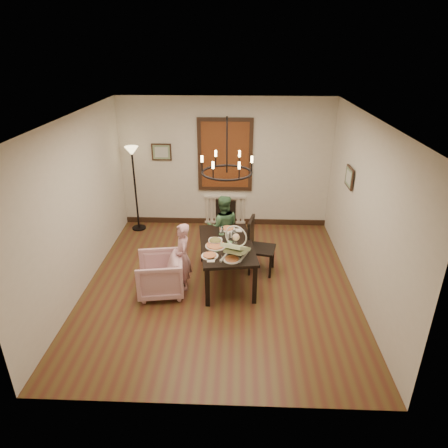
# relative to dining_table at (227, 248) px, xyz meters

# --- Properties ---
(room_shell) EXTENTS (4.51, 5.00, 2.81)m
(room_shell) POSITION_rel_dining_table_xyz_m (-0.11, 0.23, 0.77)
(room_shell) COLOR brown
(room_shell) RESTS_ON ground
(dining_table) EXTENTS (1.06, 1.63, 0.71)m
(dining_table) POSITION_rel_dining_table_xyz_m (0.00, 0.00, 0.00)
(dining_table) COLOR black
(dining_table) RESTS_ON room_shell
(chair_far) EXTENTS (0.49, 0.49, 0.93)m
(chair_far) POSITION_rel_dining_table_xyz_m (-0.11, 1.29, -0.16)
(chair_far) COLOR black
(chair_far) RESTS_ON room_shell
(chair_right) EXTENTS (0.53, 0.53, 1.02)m
(chair_right) POSITION_rel_dining_table_xyz_m (0.61, 0.32, -0.12)
(chair_right) COLOR black
(chair_right) RESTS_ON room_shell
(armchair) EXTENTS (0.84, 0.83, 0.67)m
(armchair) POSITION_rel_dining_table_xyz_m (-1.07, -0.42, -0.29)
(armchair) COLOR #D9A6AA
(armchair) RESTS_ON room_shell
(elderly_woman) EXTENTS (0.31, 0.40, 0.96)m
(elderly_woman) POSITION_rel_dining_table_xyz_m (-0.71, -0.24, -0.15)
(elderly_woman) COLOR #C88D93
(elderly_woman) RESTS_ON room_shell
(seated_man) EXTENTS (0.54, 0.44, 1.03)m
(seated_man) POSITION_rel_dining_table_xyz_m (-0.10, 0.84, -0.11)
(seated_man) COLOR #406C45
(seated_man) RESTS_ON room_shell
(baby_bouncer) EXTENTS (0.55, 0.63, 0.34)m
(baby_bouncer) POSITION_rel_dining_table_xyz_m (0.16, -0.40, 0.26)
(baby_bouncer) COLOR #C2D995
(baby_bouncer) RESTS_ON dining_table
(salad_bowl) EXTENTS (0.28, 0.28, 0.07)m
(salad_bowl) POSITION_rel_dining_table_xyz_m (-0.19, 0.01, 0.12)
(salad_bowl) COLOR white
(salad_bowl) RESTS_ON dining_table
(pizza_platter) EXTENTS (0.34, 0.34, 0.04)m
(pizza_platter) POSITION_rel_dining_table_xyz_m (-0.18, -0.12, 0.10)
(pizza_platter) COLOR tan
(pizza_platter) RESTS_ON dining_table
(drinking_glass) EXTENTS (0.07, 0.07, 0.13)m
(drinking_glass) POSITION_rel_dining_table_xyz_m (0.14, 0.02, 0.15)
(drinking_glass) COLOR silver
(drinking_glass) RESTS_ON dining_table
(window_blinds) EXTENTS (1.00, 0.03, 1.40)m
(window_blinds) POSITION_rel_dining_table_xyz_m (-0.11, 2.33, 0.97)
(window_blinds) COLOR brown
(window_blinds) RESTS_ON room_shell
(radiator) EXTENTS (0.92, 0.12, 0.62)m
(radiator) POSITION_rel_dining_table_xyz_m (-0.11, 2.35, -0.28)
(radiator) COLOR silver
(radiator) RESTS_ON room_shell
(picture_back) EXTENTS (0.42, 0.03, 0.36)m
(picture_back) POSITION_rel_dining_table_xyz_m (-1.46, 2.34, 1.02)
(picture_back) COLOR black
(picture_back) RESTS_ON room_shell
(picture_right) EXTENTS (0.03, 0.42, 0.36)m
(picture_right) POSITION_rel_dining_table_xyz_m (2.10, 0.77, 1.02)
(picture_right) COLOR black
(picture_right) RESTS_ON room_shell
(floor_lamp) EXTENTS (0.30, 0.30, 1.80)m
(floor_lamp) POSITION_rel_dining_table_xyz_m (-2.01, 2.02, 0.27)
(floor_lamp) COLOR black
(floor_lamp) RESTS_ON room_shell
(chandelier) EXTENTS (0.80, 0.80, 0.04)m
(chandelier) POSITION_rel_dining_table_xyz_m (0.00, 0.00, 1.32)
(chandelier) COLOR black
(chandelier) RESTS_ON room_shell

